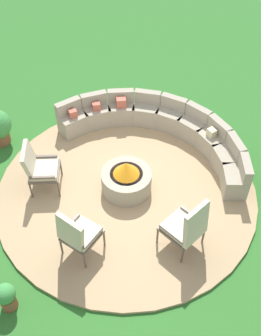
{
  "coord_description": "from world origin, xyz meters",
  "views": [
    {
      "loc": [
        2.17,
        -4.79,
        6.14
      ],
      "look_at": [
        0.0,
        0.2,
        0.45
      ],
      "focal_mm": 43.29,
      "sensor_mm": 36.0,
      "label": 1
    }
  ],
  "objects_px": {
    "fire_pit": "(126,179)",
    "curved_stone_bench": "(161,129)",
    "lounge_chair_front_left": "(39,167)",
    "lounge_chair_back_left": "(187,226)",
    "potted_plant_2": "(6,296)",
    "lounge_chair_front_right": "(77,234)"
  },
  "relations": [
    {
      "from": "curved_stone_bench",
      "to": "potted_plant_2",
      "type": "relative_size",
      "value": 7.85
    },
    {
      "from": "lounge_chair_front_left",
      "to": "lounge_chair_back_left",
      "type": "distance_m",
      "value": 3.02
    },
    {
      "from": "lounge_chair_back_left",
      "to": "potted_plant_2",
      "type": "height_order",
      "value": "lounge_chair_back_left"
    },
    {
      "from": "curved_stone_bench",
      "to": "lounge_chair_back_left",
      "type": "relative_size",
      "value": 3.79
    },
    {
      "from": "curved_stone_bench",
      "to": "lounge_chair_front_right",
      "type": "distance_m",
      "value": 3.3
    },
    {
      "from": "curved_stone_bench",
      "to": "lounge_chair_front_right",
      "type": "xyz_separation_m",
      "value": [
        -0.25,
        -3.28,
        0.27
      ]
    },
    {
      "from": "lounge_chair_front_right",
      "to": "fire_pit",
      "type": "bearing_deg",
      "value": 95.47
    },
    {
      "from": "fire_pit",
      "to": "curved_stone_bench",
      "type": "bearing_deg",
      "value": 86.09
    },
    {
      "from": "lounge_chair_front_right",
      "to": "lounge_chair_back_left",
      "type": "distance_m",
      "value": 1.81
    },
    {
      "from": "lounge_chair_front_left",
      "to": "lounge_chair_front_right",
      "type": "distance_m",
      "value": 1.77
    },
    {
      "from": "lounge_chair_front_left",
      "to": "fire_pit",
      "type": "bearing_deg",
      "value": 84.81
    },
    {
      "from": "curved_stone_bench",
      "to": "lounge_chair_front_left",
      "type": "bearing_deg",
      "value": -126.88
    },
    {
      "from": "fire_pit",
      "to": "lounge_chair_front_left",
      "type": "distance_m",
      "value": 1.68
    },
    {
      "from": "lounge_chair_front_left",
      "to": "potted_plant_2",
      "type": "distance_m",
      "value": 2.5
    },
    {
      "from": "fire_pit",
      "to": "lounge_chair_front_right",
      "type": "distance_m",
      "value": 1.7
    },
    {
      "from": "fire_pit",
      "to": "curved_stone_bench",
      "type": "height_order",
      "value": "curved_stone_bench"
    },
    {
      "from": "lounge_chair_back_left",
      "to": "potted_plant_2",
      "type": "xyz_separation_m",
      "value": [
        -2.18,
        -2.12,
        -0.32
      ]
    },
    {
      "from": "fire_pit",
      "to": "lounge_chair_back_left",
      "type": "bearing_deg",
      "value": -29.08
    },
    {
      "from": "lounge_chair_back_left",
      "to": "potted_plant_2",
      "type": "bearing_deg",
      "value": 155.94
    },
    {
      "from": "fire_pit",
      "to": "lounge_chair_front_left",
      "type": "height_order",
      "value": "lounge_chair_front_left"
    },
    {
      "from": "curved_stone_bench",
      "to": "lounge_chair_back_left",
      "type": "xyz_separation_m",
      "value": [
        1.35,
        -2.43,
        0.27
      ]
    },
    {
      "from": "lounge_chair_back_left",
      "to": "lounge_chair_front_left",
      "type": "bearing_deg",
      "value": 107.65
    }
  ]
}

